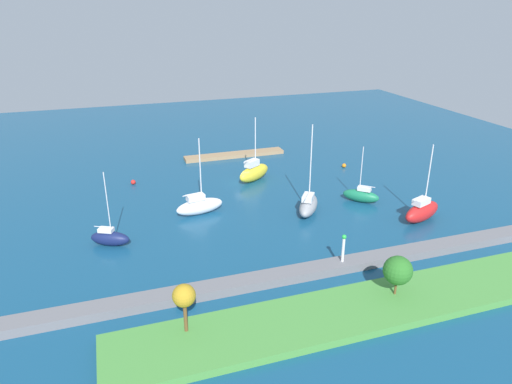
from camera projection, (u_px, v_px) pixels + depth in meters
water at (242, 183)px, 86.03m from camera, size 160.00×160.00×0.00m
pier_dock at (234, 155)px, 100.90m from camera, size 21.89×3.06×0.74m
breakwater at (318, 269)px, 57.15m from camera, size 72.86×2.62×1.10m
shoreline_park at (353, 311)px, 49.63m from camera, size 52.36×8.18×0.87m
harbor_beacon at (343, 246)px, 57.10m from camera, size 0.56×0.56×3.73m
park_tree_east at (398, 270)px, 50.68m from camera, size 3.25×3.25×4.67m
park_tree_center at (184, 296)px, 44.49m from camera, size 2.29×2.29×5.29m
sailboat_gray_inner_mooring at (308, 205)px, 73.27m from camera, size 6.44×7.63×14.33m
sailboat_navy_east_end at (110, 238)px, 63.63m from camera, size 5.81×4.20×10.75m
sailboat_white_along_channel at (199, 206)px, 73.10m from camera, size 8.05×3.76×12.33m
sailboat_green_far_north at (361, 195)px, 77.60m from camera, size 5.75×5.63×9.60m
sailboat_yellow_center_basin at (254, 172)px, 86.76m from camera, size 7.94×6.37×11.99m
sailboat_red_near_pier at (422, 211)px, 70.69m from camera, size 8.19×5.09×12.06m
mooring_buoy_red at (133, 182)px, 85.31m from camera, size 0.89×0.89×0.89m
mooring_buoy_orange at (344, 166)px, 94.10m from camera, size 0.84×0.84×0.84m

